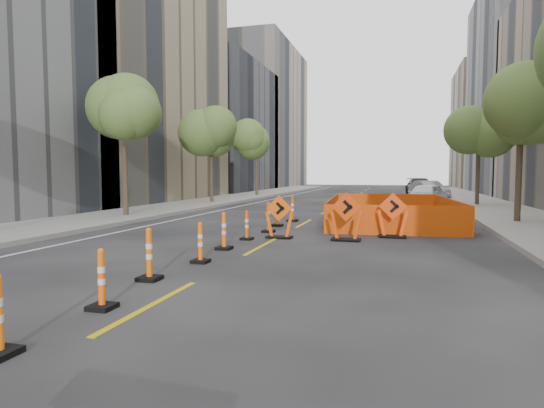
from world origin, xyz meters
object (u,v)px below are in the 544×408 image
(channelizer_6, at_px, (268,217))
(parked_car_mid, at_px, (429,190))
(channelizer_8, at_px, (292,209))
(chevron_sign_center, at_px, (346,217))
(channelizer_2, at_px, (149,254))
(channelizer_1, at_px, (102,279))
(parked_car_near, at_px, (425,195))
(channelizer_5, at_px, (247,225))
(channelizer_7, at_px, (277,213))
(channelizer_3, at_px, (200,242))
(parked_car_far, at_px, (420,187))
(chevron_sign_left, at_px, (279,217))
(chevron_sign_right, at_px, (393,215))
(channelizer_4, at_px, (224,231))

(channelizer_6, bearing_deg, parked_car_mid, 73.74)
(channelizer_8, height_order, chevron_sign_center, chevron_sign_center)
(channelizer_2, height_order, chevron_sign_center, chevron_sign_center)
(channelizer_1, bearing_deg, parked_car_near, 75.48)
(channelizer_5, bearing_deg, parked_car_mid, 74.54)
(channelizer_1, bearing_deg, channelizer_7, 91.02)
(channelizer_6, distance_m, parked_car_near, 14.86)
(chevron_sign_center, bearing_deg, channelizer_6, 161.04)
(channelizer_3, bearing_deg, channelizer_6, 89.61)
(channelizer_3, xyz_separation_m, channelizer_7, (-0.14, 7.48, 0.05))
(channelizer_6, relative_size, parked_car_far, 0.19)
(channelizer_8, bearing_deg, channelizer_7, -95.56)
(chevron_sign_left, relative_size, parked_car_near, 0.32)
(channelizer_8, relative_size, chevron_sign_center, 0.74)
(channelizer_1, distance_m, channelizer_2, 1.89)
(parked_car_far, bearing_deg, channelizer_7, -107.68)
(channelizer_3, relative_size, parked_car_far, 0.17)
(channelizer_2, xyz_separation_m, parked_car_near, (6.23, 21.09, 0.21))
(chevron_sign_right, bearing_deg, channelizer_3, -130.09)
(channelizer_7, xyz_separation_m, chevron_sign_right, (4.42, -2.00, 0.20))
(channelizer_6, xyz_separation_m, parked_car_far, (6.24, 28.52, 0.27))
(channelizer_7, xyz_separation_m, parked_car_near, (6.14, 11.74, 0.20))
(parked_car_near, distance_m, parked_car_mid, 9.39)
(channelizer_3, xyz_separation_m, channelizer_8, (0.04, 9.35, 0.08))
(channelizer_1, relative_size, parked_car_mid, 0.22)
(chevron_sign_center, bearing_deg, channelizer_5, -163.76)
(channelizer_7, xyz_separation_m, channelizer_8, (0.18, 1.87, 0.02))
(channelizer_3, height_order, chevron_sign_center, chevron_sign_center)
(channelizer_2, relative_size, chevron_sign_center, 0.69)
(chevron_sign_left, bearing_deg, channelizer_1, -97.68)
(channelizer_1, distance_m, channelizer_7, 11.22)
(chevron_sign_left, xyz_separation_m, parked_car_near, (5.23, 14.88, 0.04))
(channelizer_1, height_order, channelizer_2, channelizer_2)
(chevron_sign_center, relative_size, parked_car_far, 0.27)
(channelizer_6, bearing_deg, channelizer_7, 95.55)
(channelizer_5, distance_m, channelizer_7, 3.74)
(channelizer_1, relative_size, channelizer_5, 1.03)
(channelizer_7, xyz_separation_m, parked_car_far, (6.42, 26.65, 0.27))
(channelizer_7, relative_size, chevron_sign_left, 0.77)
(parked_car_near, xyz_separation_m, parked_car_far, (0.28, 14.91, 0.07))
(channelizer_5, xyz_separation_m, parked_car_far, (6.41, 30.39, 0.34))
(channelizer_5, bearing_deg, channelizer_2, -91.05)
(channelizer_7, distance_m, parked_car_mid, 22.19)
(channelizer_2, distance_m, parked_car_near, 21.99)
(parked_car_near, xyz_separation_m, parked_car_mid, (0.74, 9.36, -0.01))
(channelizer_8, bearing_deg, chevron_sign_center, -60.05)
(channelizer_3, relative_size, channelizer_5, 1.04)
(channelizer_4, bearing_deg, channelizer_6, 87.10)
(channelizer_4, bearing_deg, chevron_sign_left, 69.61)
(channelizer_4, relative_size, parked_car_far, 0.19)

